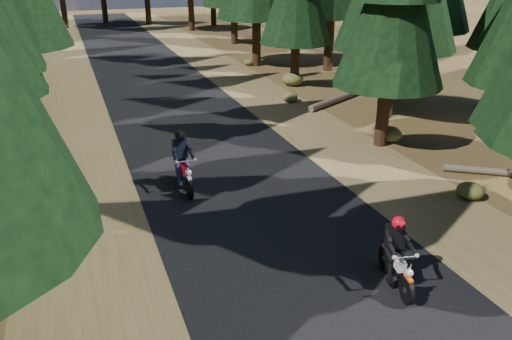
{
  "coord_description": "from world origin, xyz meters",
  "views": [
    {
      "loc": [
        -4.41,
        -10.16,
        6.47
      ],
      "look_at": [
        0.0,
        1.5,
        1.1
      ],
      "focal_mm": 35.0,
      "sensor_mm": 36.0,
      "label": 1
    }
  ],
  "objects": [
    {
      "name": "log_far",
      "position": [
        8.09,
        0.68,
        0.12
      ],
      "size": [
        3.09,
        2.16,
        0.24
      ],
      "primitive_type": "cylinder",
      "rotation": [
        0.0,
        1.57,
        -0.59
      ],
      "color": "#4C4233",
      "rests_on": "ground"
    },
    {
      "name": "log_near",
      "position": [
        8.16,
        10.58,
        0.16
      ],
      "size": [
        5.44,
        3.14,
        0.32
      ],
      "primitive_type": "cylinder",
      "rotation": [
        0.0,
        1.57,
        0.5
      ],
      "color": "#4C4233",
      "rests_on": "ground"
    },
    {
      "name": "shoulder_l",
      "position": [
        -4.6,
        5.0,
        0.0
      ],
      "size": [
        3.2,
        100.0,
        0.01
      ],
      "primitive_type": "cube",
      "color": "brown",
      "rests_on": "ground"
    },
    {
      "name": "rider_follow",
      "position": [
        -1.63,
        3.26,
        0.61
      ],
      "size": [
        0.61,
        2.02,
        1.8
      ],
      "rotation": [
        0.0,
        0.0,
        3.14
      ],
      "color": "maroon",
      "rests_on": "road"
    },
    {
      "name": "rider_lead",
      "position": [
        1.45,
        -2.98,
        0.53
      ],
      "size": [
        0.9,
        1.83,
        1.57
      ],
      "rotation": [
        0.0,
        0.0,
        2.92
      ],
      "color": "beige",
      "rests_on": "road"
    },
    {
      "name": "shoulder_r",
      "position": [
        4.6,
        5.0,
        0.0
      ],
      "size": [
        3.2,
        100.0,
        0.01
      ],
      "primitive_type": "cube",
      "color": "brown",
      "rests_on": "ground"
    },
    {
      "name": "road",
      "position": [
        0.0,
        5.0,
        0.01
      ],
      "size": [
        6.0,
        100.0,
        0.01
      ],
      "primitive_type": "cube",
      "color": "black",
      "rests_on": "ground"
    },
    {
      "name": "ground",
      "position": [
        0.0,
        0.0,
        0.0
      ],
      "size": [
        120.0,
        120.0,
        0.0
      ],
      "primitive_type": "plane",
      "color": "#412A17",
      "rests_on": "ground"
    },
    {
      "name": "understory_shrubs",
      "position": [
        1.17,
        7.63,
        0.28
      ],
      "size": [
        15.0,
        31.07,
        0.7
      ],
      "color": "#474C1E",
      "rests_on": "ground"
    }
  ]
}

